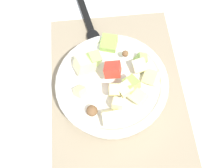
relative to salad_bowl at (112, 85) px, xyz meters
name	(u,v)px	position (x,y,z in m)	size (l,w,h in m)	color
ground_plane	(117,87)	(0.01, -0.01, -0.04)	(2.40, 2.40, 0.00)	silver
placemat	(117,87)	(0.01, -0.01, -0.04)	(0.45, 0.33, 0.01)	gray
salad_bowl	(112,85)	(0.00, 0.00, 0.00)	(0.26, 0.26, 0.11)	white
serving_spoon	(89,24)	(0.21, 0.04, -0.03)	(0.23, 0.07, 0.01)	black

